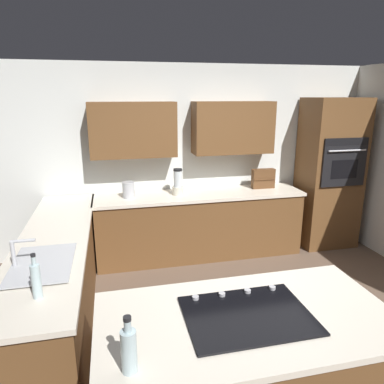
{
  "coord_description": "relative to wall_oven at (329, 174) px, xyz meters",
  "views": [
    {
      "loc": [
        1.24,
        2.77,
        2.2
      ],
      "look_at": [
        0.36,
        -1.08,
        1.11
      ],
      "focal_mm": 33.24,
      "sensor_mm": 36.0,
      "label": 1
    }
  ],
  "objects": [
    {
      "name": "sink_unit",
      "position": [
        3.68,
        1.75,
        -0.16
      ],
      "size": [
        0.46,
        0.7,
        0.23
      ],
      "color": "#515456",
      "rests_on": "countertop_side"
    },
    {
      "name": "kettle",
      "position": [
        2.9,
        -0.01,
        -0.08
      ],
      "size": [
        0.16,
        0.16,
        0.21
      ],
      "primitive_type": "cylinder",
      "color": "#B7BABF",
      "rests_on": "countertop_back"
    },
    {
      "name": "island_base",
      "position": [
        2.34,
        2.74,
        -0.65
      ],
      "size": [
        1.74,
        0.87,
        0.86
      ],
      "primitive_type": "cube",
      "color": "brown",
      "rests_on": "ground"
    },
    {
      "name": "dish_soap_bottle",
      "position": [
        3.62,
        2.23,
        -0.05
      ],
      "size": [
        0.06,
        0.06,
        0.32
      ],
      "color": "silver",
      "rests_on": "countertop_side"
    },
    {
      "name": "countertop_back",
      "position": [
        1.95,
        -0.0,
        -0.2
      ],
      "size": [
        2.84,
        0.64,
        0.04
      ],
      "primitive_type": "cube",
      "color": "silver",
      "rests_on": "lower_cabinets_back"
    },
    {
      "name": "cooktop",
      "position": [
        2.34,
        2.73,
        -0.17
      ],
      "size": [
        0.76,
        0.56,
        0.03
      ],
      "color": "black",
      "rests_on": "island_top"
    },
    {
      "name": "oil_bottle",
      "position": [
        3.07,
        3.02,
        -0.06
      ],
      "size": [
        0.08,
        0.08,
        0.3
      ],
      "color": "silver",
      "rests_on": "island_top"
    },
    {
      "name": "spice_rack",
      "position": [
        1.0,
        -0.08,
        -0.04
      ],
      "size": [
        0.33,
        0.11,
        0.28
      ],
      "color": "brown",
      "rests_on": "countertop_back"
    },
    {
      "name": "blender",
      "position": [
        2.25,
        -0.01,
        -0.03
      ],
      "size": [
        0.15,
        0.15,
        0.35
      ],
      "color": "beige",
      "rests_on": "countertop_back"
    },
    {
      "name": "lower_cabinets_side",
      "position": [
        3.67,
        1.17,
        -0.65
      ],
      "size": [
        0.6,
        2.9,
        0.86
      ],
      "primitive_type": "cube",
      "color": "brown",
      "rests_on": "ground"
    },
    {
      "name": "wall_oven",
      "position": [
        0.0,
        0.0,
        0.0
      ],
      "size": [
        0.8,
        0.66,
        2.16
      ],
      "color": "brown",
      "rests_on": "ground"
    },
    {
      "name": "island_top",
      "position": [
        2.34,
        2.74,
        -0.2
      ],
      "size": [
        1.82,
        0.95,
        0.04
      ],
      "primitive_type": "cube",
      "color": "silver",
      "rests_on": "island_base"
    },
    {
      "name": "ground_plane",
      "position": [
        1.85,
        1.72,
        -1.08
      ],
      "size": [
        14.0,
        14.0,
        0.0
      ],
      "primitive_type": "plane",
      "color": "brown"
    },
    {
      "name": "lower_cabinets_back",
      "position": [
        1.95,
        -0.0,
        -0.65
      ],
      "size": [
        2.8,
        0.6,
        0.86
      ],
      "primitive_type": "cube",
      "color": "brown",
      "rests_on": "ground"
    },
    {
      "name": "countertop_side",
      "position": [
        3.67,
        1.17,
        -0.2
      ],
      "size": [
        0.64,
        2.94,
        0.04
      ],
      "primitive_type": "cube",
      "color": "silver",
      "rests_on": "lower_cabinets_side"
    },
    {
      "name": "wall_back",
      "position": [
        1.92,
        -0.33,
        0.33
      ],
      "size": [
        6.0,
        0.44,
        2.6
      ],
      "color": "silver",
      "rests_on": "ground"
    }
  ]
}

